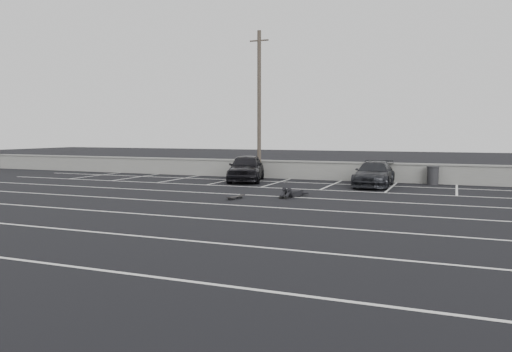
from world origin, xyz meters
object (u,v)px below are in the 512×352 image
at_px(car_right, 374,174).
at_px(utility_pole, 259,105).
at_px(car_left, 246,168).
at_px(trash_bin, 433,175).
at_px(person, 295,191).
at_px(skateboard, 235,197).

relative_size(car_right, utility_pole, 0.51).
bearing_deg(car_left, car_right, -16.26).
height_order(car_left, utility_pole, utility_pole).
relative_size(car_left, trash_bin, 4.61).
distance_m(car_left, car_right, 6.98).
relative_size(utility_pole, trash_bin, 8.88).
distance_m(trash_bin, person, 8.78).
bearing_deg(person, utility_pole, 131.15).
bearing_deg(trash_bin, person, -126.62).
bearing_deg(car_left, person, -65.42).
bearing_deg(car_left, utility_pole, 68.78).
bearing_deg(car_right, person, -116.98).
xyz_separation_m(utility_pole, person, (4.33, -6.74, -4.07)).
height_order(car_left, skateboard, car_left).
relative_size(utility_pole, skateboard, 9.35).
distance_m(person, skateboard, 2.73).
xyz_separation_m(car_left, car_right, (6.98, 0.02, -0.13)).
relative_size(utility_pole, person, 3.53).
distance_m(trash_bin, skateboard, 11.48).
relative_size(car_left, skateboard, 4.85).
bearing_deg(utility_pole, skateboard, -74.70).
distance_m(car_right, utility_pole, 7.93).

